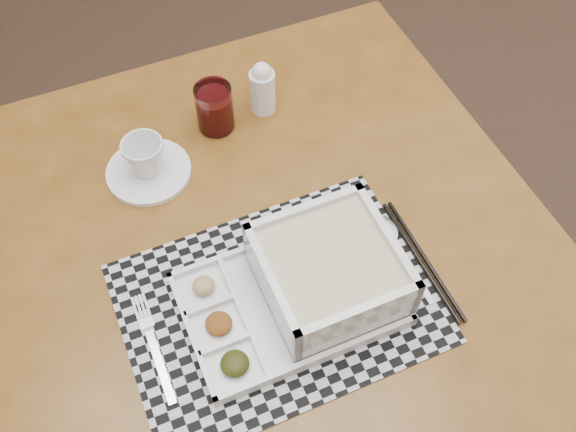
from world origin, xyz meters
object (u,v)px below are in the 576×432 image
at_px(dining_table, 256,268).
at_px(cup, 145,157).
at_px(creamer_bottle, 262,88).
at_px(juice_glass, 215,110).
at_px(serving_tray, 319,279).

height_order(dining_table, cup, cup).
distance_m(dining_table, creamer_bottle, 0.34).
bearing_deg(dining_table, juice_glass, 83.30).
height_order(dining_table, juice_glass, juice_glass).
xyz_separation_m(serving_tray, cup, (-0.18, 0.33, 0.00)).
xyz_separation_m(juice_glass, creamer_bottle, (0.10, 0.01, 0.01)).
distance_m(dining_table, cup, 0.27).
xyz_separation_m(dining_table, creamer_bottle, (0.13, 0.28, 0.13)).
bearing_deg(serving_tray, juice_glass, 94.23).
relative_size(serving_tray, cup, 4.39).
relative_size(dining_table, cup, 13.21).
relative_size(cup, creamer_bottle, 0.67).
bearing_deg(serving_tray, dining_table, 116.86).
bearing_deg(cup, creamer_bottle, 28.40).
relative_size(dining_table, creamer_bottle, 8.90).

